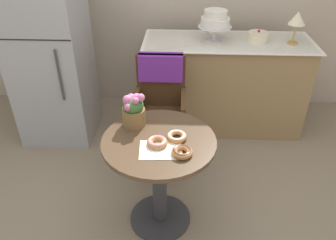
{
  "coord_description": "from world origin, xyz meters",
  "views": [
    {
      "loc": [
        0.13,
        -1.67,
        1.95
      ],
      "look_at": [
        0.05,
        0.15,
        0.77
      ],
      "focal_mm": 35.61,
      "sensor_mm": 36.0,
      "label": 1
    }
  ],
  "objects": [
    {
      "name": "donut_front",
      "position": [
        0.14,
        -0.14,
        0.74
      ],
      "size": [
        0.13,
        0.13,
        0.04
      ],
      "color": "#AD7542",
      "rests_on": "cafe_table"
    },
    {
      "name": "donut_side",
      "position": [
        -0.01,
        -0.06,
        0.74
      ],
      "size": [
        0.13,
        0.13,
        0.04
      ],
      "color": "#AD7542",
      "rests_on": "cafe_table"
    },
    {
      "name": "display_counter",
      "position": [
        0.55,
        1.3,
        0.45
      ],
      "size": [
        1.56,
        0.62,
        0.9
      ],
      "color": "#93754C",
      "rests_on": "ground"
    },
    {
      "name": "round_layer_cake",
      "position": [
        0.81,
        1.31,
        0.94
      ],
      "size": [
        0.19,
        0.19,
        0.11
      ],
      "color": "beige",
      "rests_on": "display_counter"
    },
    {
      "name": "paper_napkin",
      "position": [
        0.02,
        -0.1,
        0.72
      ],
      "size": [
        0.27,
        0.2,
        0.0
      ],
      "primitive_type": "cube",
      "rotation": [
        0.0,
        0.0,
        0.07
      ],
      "color": "white",
      "rests_on": "cafe_table"
    },
    {
      "name": "refrigerator",
      "position": [
        -1.05,
        1.1,
        0.85
      ],
      "size": [
        0.64,
        0.63,
        1.7
      ],
      "color": "#9EA0A5",
      "rests_on": "ground"
    },
    {
      "name": "table_lamp",
      "position": [
        1.11,
        1.26,
        1.12
      ],
      "size": [
        0.15,
        0.15,
        0.28
      ],
      "color": "#B28C47",
      "rests_on": "display_counter"
    },
    {
      "name": "donut_mid",
      "position": [
        0.11,
        0.01,
        0.74
      ],
      "size": [
        0.13,
        0.13,
        0.04
      ],
      "color": "#AD7542",
      "rests_on": "cafe_table"
    },
    {
      "name": "cafe_table",
      "position": [
        0.0,
        0.0,
        0.51
      ],
      "size": [
        0.72,
        0.72,
        0.72
      ],
      "color": "#4C3826",
      "rests_on": "ground"
    },
    {
      "name": "tiered_cake_stand",
      "position": [
        0.42,
        1.3,
        1.09
      ],
      "size": [
        0.3,
        0.3,
        0.28
      ],
      "color": "silver",
      "rests_on": "display_counter"
    },
    {
      "name": "ground_plane",
      "position": [
        0.0,
        0.0,
        0.0
      ],
      "size": [
        8.0,
        8.0,
        0.0
      ],
      "primitive_type": "plane",
      "color": "gray"
    },
    {
      "name": "wicker_chair",
      "position": [
        -0.04,
        0.73,
        0.64
      ],
      "size": [
        0.42,
        0.45,
        0.95
      ],
      "rotation": [
        0.0,
        0.0,
        0.03
      ],
      "color": "#472D19",
      "rests_on": "ground"
    },
    {
      "name": "flower_vase",
      "position": [
        -0.17,
        0.16,
        0.83
      ],
      "size": [
        0.15,
        0.15,
        0.23
      ],
      "color": "brown",
      "rests_on": "cafe_table"
    }
  ]
}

